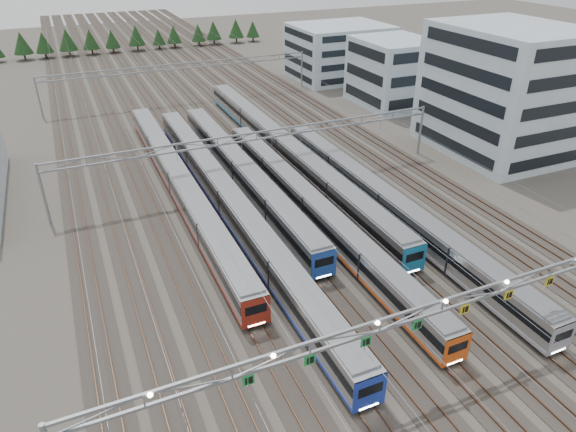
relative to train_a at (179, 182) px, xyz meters
name	(u,v)px	position (x,y,z in m)	size (l,w,h in m)	color
ground	(430,375)	(11.25, -40.56, -2.09)	(400.00, 400.00, 0.00)	#47423A
track_bed	(168,77)	(11.25, 59.44, -0.60)	(54.00, 260.00, 5.42)	#2D2823
train_a	(179,182)	(0.00, 0.00, 0.00)	(2.83, 59.76, 3.69)	black
train_b	(229,202)	(4.50, -8.17, 0.02)	(2.86, 67.51, 3.73)	black
train_c	(242,171)	(9.00, -0.14, 0.06)	(2.92, 51.19, 3.81)	black
train_d	(312,207)	(13.50, -13.61, -0.10)	(2.68, 54.54, 3.48)	black
train_e	(285,149)	(18.00, 5.24, 0.08)	(2.95, 67.92, 3.85)	black
train_f	(387,204)	(22.50, -16.71, -0.06)	(2.74, 53.39, 3.57)	black
gantry_near	(443,309)	(11.20, -40.67, 4.99)	(56.36, 0.61, 8.08)	gray
gantry_mid	(257,142)	(11.25, -0.56, 4.29)	(56.36, 0.36, 8.00)	gray
gantry_far	(181,71)	(11.25, 44.44, 4.29)	(56.36, 0.36, 8.00)	gray
depot_bldg_south	(505,91)	(52.10, -3.87, 7.77)	(18.00, 22.00, 19.73)	#A0B5BF
depot_bldg_mid	(393,72)	(50.92, 24.92, 4.46)	(14.00, 16.00, 13.12)	#A0B5BF
depot_bldg_north	(339,52)	(51.17, 48.59, 4.13)	(22.00, 18.00, 12.46)	#A0B5BF
treeline	(123,37)	(7.20, 100.75, 2.14)	(87.50, 5.60, 7.02)	#332114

